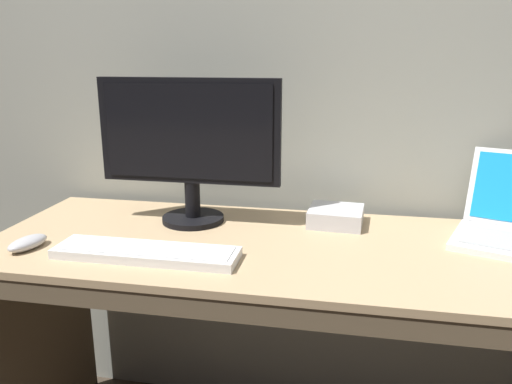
# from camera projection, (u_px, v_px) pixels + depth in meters

# --- Properties ---
(desk) EXTENTS (1.76, 0.61, 0.77)m
(desk) POSITION_uv_depth(u_px,v_px,m) (307.00, 333.00, 1.39)
(desk) COLOR tan
(desk) RESTS_ON ground
(external_monitor) EXTENTS (0.54, 0.19, 0.43)m
(external_monitor) POSITION_uv_depth(u_px,v_px,m) (189.00, 145.00, 1.45)
(external_monitor) COLOR black
(external_monitor) RESTS_ON desk
(wired_keyboard) EXTENTS (0.47, 0.12, 0.03)m
(wired_keyboard) POSITION_uv_depth(u_px,v_px,m) (146.00, 252.00, 1.25)
(wired_keyboard) COLOR white
(wired_keyboard) RESTS_ON desk
(computer_mouse) EXTENTS (0.08, 0.13, 0.03)m
(computer_mouse) POSITION_uv_depth(u_px,v_px,m) (28.00, 243.00, 1.30)
(computer_mouse) COLOR #B7B7BC
(computer_mouse) RESTS_ON desk
(external_drive_box) EXTENTS (0.17, 0.16, 0.05)m
(external_drive_box) POSITION_uv_depth(u_px,v_px,m) (336.00, 216.00, 1.49)
(external_drive_box) COLOR silver
(external_drive_box) RESTS_ON desk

